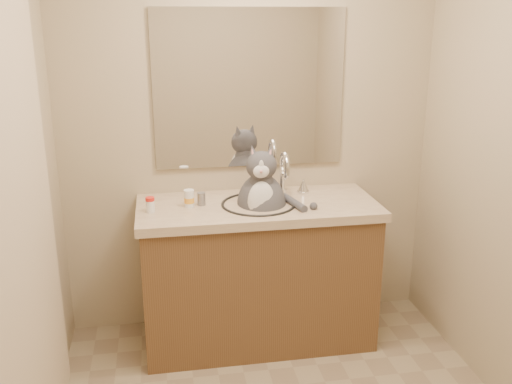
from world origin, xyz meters
TOP-DOWN VIEW (x-y plane):
  - room at (0.00, 0.00)m, footprint 2.22×2.52m
  - vanity at (0.00, 0.96)m, footprint 1.34×0.59m
  - mirror at (0.00, 1.24)m, footprint 1.10×0.02m
  - shower_curtain at (-1.05, 0.10)m, footprint 0.02×1.30m
  - cat at (0.02, 0.95)m, footprint 0.38×0.37m
  - pill_bottle_redcap at (-0.59, 0.92)m, footprint 0.06×0.06m
  - pill_bottle_orange at (-0.38, 0.97)m, footprint 0.07×0.07m
  - grey_canister at (-0.31, 0.99)m, footprint 0.05×0.05m

SIDE VIEW (x-z plane):
  - vanity at x=0.00m, z-range -0.12..1.00m
  - cat at x=0.02m, z-range 0.59..1.14m
  - grey_canister at x=-0.31m, z-range 0.85..0.92m
  - pill_bottle_redcap at x=-0.59m, z-range 0.85..0.93m
  - pill_bottle_orange at x=-0.38m, z-range 0.85..0.94m
  - shower_curtain at x=-1.05m, z-range 0.06..2.00m
  - room at x=0.00m, z-range -0.01..2.41m
  - mirror at x=0.00m, z-range 1.00..1.90m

